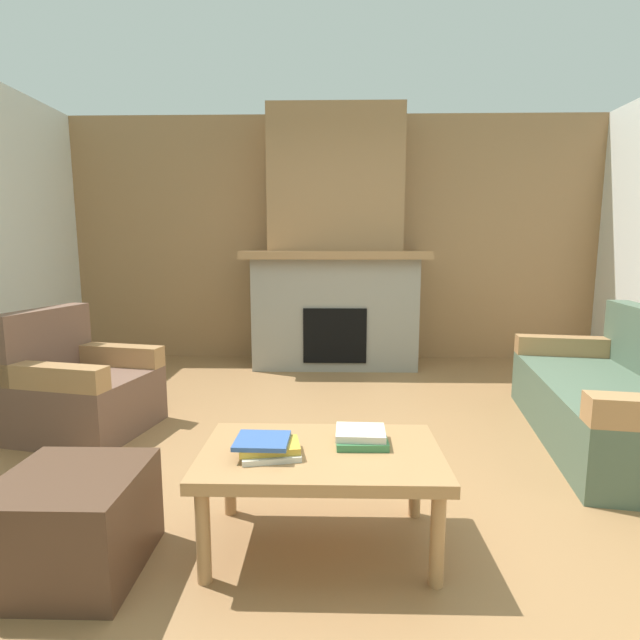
{
  "coord_description": "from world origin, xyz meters",
  "views": [
    {
      "loc": [
        -0.04,
        -2.56,
        1.27
      ],
      "look_at": [
        -0.12,
        0.72,
        0.77
      ],
      "focal_mm": 27.03,
      "sensor_mm": 36.0,
      "label": 1
    }
  ],
  "objects_px": {
    "fireplace": "(335,257)",
    "coffee_table": "(321,462)",
    "ottoman": "(74,523)",
    "armchair": "(81,390)",
    "couch": "(619,400)"
  },
  "relations": [
    {
      "from": "ottoman",
      "to": "fireplace",
      "type": "bearing_deg",
      "value": 73.21
    },
    {
      "from": "armchair",
      "to": "coffee_table",
      "type": "height_order",
      "value": "armchair"
    },
    {
      "from": "coffee_table",
      "to": "couch",
      "type": "bearing_deg",
      "value": 30.96
    },
    {
      "from": "fireplace",
      "to": "coffee_table",
      "type": "xyz_separation_m",
      "value": [
        -0.08,
        -3.28,
        -0.79
      ]
    },
    {
      "from": "armchair",
      "to": "coffee_table",
      "type": "relative_size",
      "value": 0.9
    },
    {
      "from": "couch",
      "to": "armchair",
      "type": "distance_m",
      "value": 3.59
    },
    {
      "from": "armchair",
      "to": "ottoman",
      "type": "xyz_separation_m",
      "value": [
        0.72,
        -1.44,
        -0.09
      ]
    },
    {
      "from": "fireplace",
      "to": "coffee_table",
      "type": "height_order",
      "value": "fireplace"
    },
    {
      "from": "couch",
      "to": "coffee_table",
      "type": "height_order",
      "value": "couch"
    },
    {
      "from": "couch",
      "to": "coffee_table",
      "type": "distance_m",
      "value": 2.23
    },
    {
      "from": "coffee_table",
      "to": "ottoman",
      "type": "relative_size",
      "value": 1.92
    },
    {
      "from": "fireplace",
      "to": "armchair",
      "type": "relative_size",
      "value": 3.0
    },
    {
      "from": "fireplace",
      "to": "ottoman",
      "type": "bearing_deg",
      "value": -106.79
    },
    {
      "from": "couch",
      "to": "ottoman",
      "type": "relative_size",
      "value": 3.68
    },
    {
      "from": "fireplace",
      "to": "armchair",
      "type": "bearing_deg",
      "value": -131.13
    }
  ]
}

